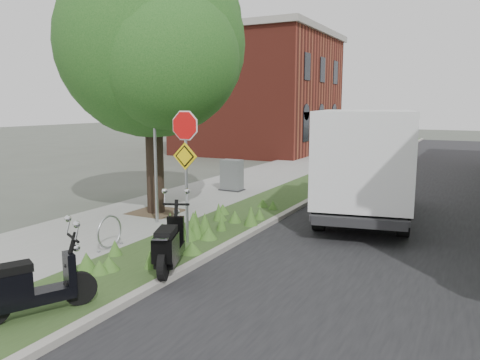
% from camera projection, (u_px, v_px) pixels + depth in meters
% --- Properties ---
extents(ground, '(120.00, 120.00, 0.00)m').
position_uv_depth(ground, '(227.00, 264.00, 9.93)').
color(ground, '#4C5147').
rests_on(ground, ground).
extents(sidewalk_near, '(3.50, 60.00, 0.12)m').
position_uv_depth(sidewalk_near, '(252.00, 180.00, 20.62)').
color(sidewalk_near, gray).
rests_on(sidewalk_near, ground).
extents(verge, '(2.00, 60.00, 0.12)m').
position_uv_depth(verge, '(312.00, 185.00, 19.37)').
color(verge, '#2E451D').
rests_on(verge, ground).
extents(kerb_near, '(0.20, 60.00, 0.13)m').
position_uv_depth(kerb_near, '(336.00, 187.00, 18.92)').
color(kerb_near, '#9E9991').
rests_on(kerb_near, ground).
extents(road, '(7.00, 60.00, 0.01)m').
position_uv_depth(road, '(428.00, 196.00, 17.34)').
color(road, black).
rests_on(road, ground).
extents(street_tree_main, '(6.21, 5.54, 7.66)m').
position_uv_depth(street_tree_main, '(151.00, 54.00, 13.53)').
color(street_tree_main, black).
rests_on(street_tree_main, ground).
extents(bare_post, '(0.08, 0.08, 4.00)m').
position_uv_depth(bare_post, '(155.00, 150.00, 12.62)').
color(bare_post, '#A5A8AD').
rests_on(bare_post, ground).
extents(bike_hoop, '(0.06, 0.78, 0.77)m').
position_uv_depth(bike_hoop, '(109.00, 232.00, 10.55)').
color(bike_hoop, '#A5A8AD').
rests_on(bike_hoop, ground).
extents(sign_assembly, '(0.94, 0.08, 3.22)m').
position_uv_depth(sign_assembly, '(185.00, 149.00, 10.71)').
color(sign_assembly, '#A5A8AD').
rests_on(sign_assembly, ground).
extents(brick_building, '(9.40, 10.40, 8.30)m').
position_uv_depth(brick_building, '(260.00, 92.00, 32.86)').
color(brick_building, maroon).
rests_on(brick_building, ground).
extents(scooter_near, '(0.93, 1.79, 0.91)m').
position_uv_depth(scooter_near, '(168.00, 250.00, 9.05)').
color(scooter_near, black).
rests_on(scooter_near, ground).
extents(scooter_far, '(0.98, 1.69, 0.88)m').
position_uv_depth(scooter_far, '(23.00, 291.00, 7.08)').
color(scooter_far, black).
rests_on(scooter_far, ground).
extents(box_truck, '(3.41, 6.33, 2.72)m').
position_uv_depth(box_truck, '(364.00, 160.00, 13.53)').
color(box_truck, '#262628').
rests_on(box_truck, ground).
extents(utility_cabinet, '(0.89, 0.60, 1.17)m').
position_uv_depth(utility_cabinet, '(232.00, 176.00, 17.71)').
color(utility_cabinet, '#262628').
rests_on(utility_cabinet, ground).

